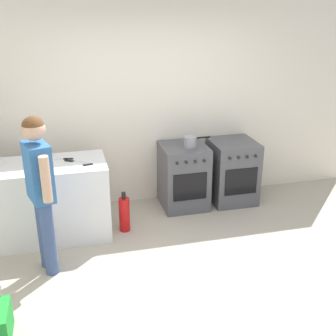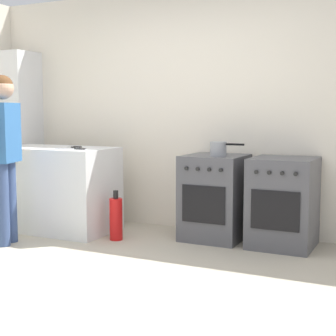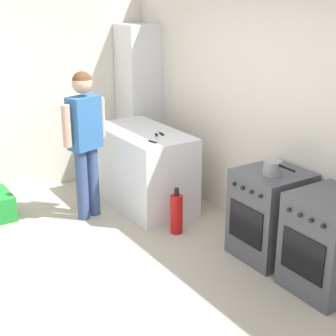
{
  "view_description": "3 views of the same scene",
  "coord_description": "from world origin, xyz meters",
  "px_view_note": "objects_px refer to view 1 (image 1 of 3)",
  "views": [
    {
      "loc": [
        -1.1,
        -3.36,
        2.58
      ],
      "look_at": [
        -0.1,
        0.61,
        0.96
      ],
      "focal_mm": 45.0,
      "sensor_mm": 36.0,
      "label": 1
    },
    {
      "loc": [
        2.16,
        -3.22,
        1.29
      ],
      "look_at": [
        0.15,
        0.9,
        0.78
      ],
      "focal_mm": 55.0,
      "sensor_mm": 36.0,
      "label": 2
    },
    {
      "loc": [
        3.53,
        -1.62,
        2.45
      ],
      "look_at": [
        0.0,
        0.66,
        0.96
      ],
      "focal_mm": 55.0,
      "sensor_mm": 36.0,
      "label": 3
    }
  ],
  "objects_px": {
    "oven_right": "(232,171)",
    "pot": "(190,142)",
    "oven_left": "(184,176)",
    "knife_carving": "(79,166)",
    "person": "(40,183)",
    "knife_paring": "(66,159)",
    "knife_chef": "(76,162)",
    "fire_extinguisher": "(124,214)"
  },
  "relations": [
    {
      "from": "knife_paring",
      "to": "knife_carving",
      "type": "height_order",
      "value": "same"
    },
    {
      "from": "oven_left",
      "to": "knife_carving",
      "type": "distance_m",
      "value": 1.53
    },
    {
      "from": "person",
      "to": "fire_extinguisher",
      "type": "bearing_deg",
      "value": 34.42
    },
    {
      "from": "oven_left",
      "to": "knife_chef",
      "type": "height_order",
      "value": "knife_chef"
    },
    {
      "from": "pot",
      "to": "oven_left",
      "type": "bearing_deg",
      "value": 130.3
    },
    {
      "from": "knife_chef",
      "to": "fire_extinguisher",
      "type": "bearing_deg",
      "value": -9.03
    },
    {
      "from": "knife_chef",
      "to": "oven_left",
      "type": "bearing_deg",
      "value": 16.12
    },
    {
      "from": "oven_right",
      "to": "knife_carving",
      "type": "xyz_separation_m",
      "value": [
        -2.04,
        -0.54,
        0.48
      ]
    },
    {
      "from": "knife_chef",
      "to": "fire_extinguisher",
      "type": "height_order",
      "value": "knife_chef"
    },
    {
      "from": "pot",
      "to": "person",
      "type": "bearing_deg",
      "value": -150.99
    },
    {
      "from": "knife_paring",
      "to": "pot",
      "type": "bearing_deg",
      "value": 7.49
    },
    {
      "from": "pot",
      "to": "fire_extinguisher",
      "type": "distance_m",
      "value": 1.24
    },
    {
      "from": "knife_carving",
      "to": "pot",
      "type": "bearing_deg",
      "value": 18.35
    },
    {
      "from": "oven_left",
      "to": "pot",
      "type": "relative_size",
      "value": 2.48
    },
    {
      "from": "knife_chef",
      "to": "person",
      "type": "distance_m",
      "value": 0.77
    },
    {
      "from": "knife_carving",
      "to": "fire_extinguisher",
      "type": "height_order",
      "value": "knife_carving"
    },
    {
      "from": "pot",
      "to": "person",
      "type": "xyz_separation_m",
      "value": [
        -1.8,
        -1.0,
        0.05
      ]
    },
    {
      "from": "oven_left",
      "to": "person",
      "type": "relative_size",
      "value": 0.52
    },
    {
      "from": "fire_extinguisher",
      "to": "knife_chef",
      "type": "bearing_deg",
      "value": 170.97
    },
    {
      "from": "knife_chef",
      "to": "person",
      "type": "bearing_deg",
      "value": -118.37
    },
    {
      "from": "oven_left",
      "to": "knife_paring",
      "type": "height_order",
      "value": "knife_paring"
    },
    {
      "from": "person",
      "to": "pot",
      "type": "bearing_deg",
      "value": 29.01
    },
    {
      "from": "oven_left",
      "to": "knife_chef",
      "type": "relative_size",
      "value": 2.94
    },
    {
      "from": "oven_right",
      "to": "person",
      "type": "relative_size",
      "value": 0.52
    },
    {
      "from": "knife_carving",
      "to": "knife_chef",
      "type": "relative_size",
      "value": 1.14
    },
    {
      "from": "pot",
      "to": "person",
      "type": "relative_size",
      "value": 0.21
    },
    {
      "from": "oven_left",
      "to": "person",
      "type": "xyz_separation_m",
      "value": [
        -1.74,
        -1.08,
        0.54
      ]
    },
    {
      "from": "pot",
      "to": "knife_chef",
      "type": "bearing_deg",
      "value": -167.34
    },
    {
      "from": "oven_right",
      "to": "pot",
      "type": "bearing_deg",
      "value": -173.23
    },
    {
      "from": "knife_paring",
      "to": "knife_chef",
      "type": "xyz_separation_m",
      "value": [
        0.12,
        -0.12,
        -0.0
      ]
    },
    {
      "from": "oven_left",
      "to": "knife_chef",
      "type": "distance_m",
      "value": 1.51
    },
    {
      "from": "knife_paring",
      "to": "fire_extinguisher",
      "type": "distance_m",
      "value": 0.95
    },
    {
      "from": "knife_paring",
      "to": "person",
      "type": "distance_m",
      "value": 0.84
    },
    {
      "from": "knife_paring",
      "to": "person",
      "type": "height_order",
      "value": "person"
    },
    {
      "from": "oven_left",
      "to": "pot",
      "type": "bearing_deg",
      "value": -49.7
    },
    {
      "from": "oven_left",
      "to": "fire_extinguisher",
      "type": "height_order",
      "value": "oven_left"
    },
    {
      "from": "knife_carving",
      "to": "knife_chef",
      "type": "height_order",
      "value": "same"
    },
    {
      "from": "knife_chef",
      "to": "knife_carving",
      "type": "bearing_deg",
      "value": -80.82
    },
    {
      "from": "oven_left",
      "to": "pot",
      "type": "height_order",
      "value": "pot"
    },
    {
      "from": "oven_left",
      "to": "knife_chef",
      "type": "bearing_deg",
      "value": -163.88
    },
    {
      "from": "pot",
      "to": "knife_paring",
      "type": "bearing_deg",
      "value": -172.51
    },
    {
      "from": "pot",
      "to": "knife_paring",
      "type": "distance_m",
      "value": 1.57
    }
  ]
}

